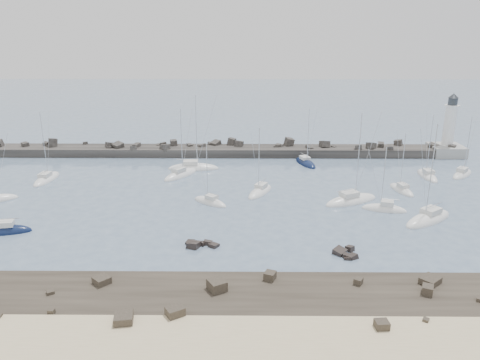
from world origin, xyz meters
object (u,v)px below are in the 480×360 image
sailboat_10 (401,190)px  sailboat_12 (462,175)px  sailboat_4 (193,168)px  sailboat_9 (384,209)px  sailboat_6 (260,192)px  sailboat_5 (210,202)px  sailboat_11 (428,220)px  sailboat_2 (4,232)px  sailboat_13 (427,176)px  sailboat_7 (351,201)px  sailboat_3 (180,175)px  sailboat_1 (47,179)px  lighthouse (447,142)px  sailboat_8 (305,163)px

sailboat_10 → sailboat_12: 17.40m
sailboat_4 → sailboat_9: sailboat_4 is taller
sailboat_6 → sailboat_10: (25.00, 1.23, -0.01)m
sailboat_12 → sailboat_5: bearing=-162.1°
sailboat_10 → sailboat_11: 13.26m
sailboat_9 → sailboat_2: bearing=-171.0°
sailboat_13 → sailboat_2: bearing=-159.1°
sailboat_7 → sailboat_11: sailboat_11 is taller
sailboat_3 → sailboat_5: 16.19m
sailboat_1 → sailboat_6: sailboat_1 is taller
lighthouse → sailboat_9: 41.14m
sailboat_6 → sailboat_1: bearing=170.3°
sailboat_2 → sailboat_1: bearing=98.6°
sailboat_8 → sailboat_13: size_ratio=1.00×
sailboat_2 → sailboat_5: (28.24, 11.80, -0.02)m
sailboat_12 → sailboat_13: (-7.14, -0.91, -0.01)m
sailboat_3 → sailboat_12: size_ratio=1.14×
sailboat_1 → sailboat_6: size_ratio=1.09×
sailboat_4 → sailboat_5: sailboat_4 is taller
sailboat_13 → sailboat_8: bearing=158.6°
sailboat_8 → sailboat_9: (9.17, -26.33, 0.01)m
sailboat_3 → sailboat_7: bearing=-24.8°
sailboat_8 → sailboat_10: bearing=-49.1°
sailboat_5 → sailboat_1: bearing=159.5°
sailboat_4 → sailboat_6: 19.45m
lighthouse → sailboat_6: 49.97m
sailboat_1 → sailboat_4: sailboat_4 is taller
lighthouse → sailboat_12: 15.85m
sailboat_12 → sailboat_13: 7.20m
sailboat_2 → sailboat_9: (55.96, 8.88, -0.00)m
sailboat_8 → sailboat_12: 30.61m
sailboat_2 → sailboat_12: sailboat_12 is taller
sailboat_4 → sailboat_7: sailboat_4 is taller
sailboat_2 → sailboat_11: (61.37, 4.85, -0.00)m
sailboat_11 → sailboat_12: (14.99, 22.47, -0.00)m
sailboat_7 → sailboat_2: bearing=-166.3°
sailboat_2 → sailboat_7: (51.52, 12.57, -0.00)m
sailboat_5 → sailboat_6: size_ratio=0.86×
sailboat_9 → sailboat_10: bearing=58.6°
sailboat_6 → sailboat_4: bearing=132.7°
sailboat_4 → sailboat_9: 39.45m
sailboat_5 → sailboat_13: bearing=19.6°
lighthouse → sailboat_1: (-82.91, -18.89, -2.96)m
sailboat_10 → sailboat_1: bearing=175.1°
sailboat_6 → sailboat_12: 41.11m
sailboat_5 → sailboat_13: size_ratio=0.84×
sailboat_11 → sailboat_12: 27.01m
sailboat_13 → sailboat_5: bearing=-160.4°
sailboat_9 → sailboat_12: (20.40, 18.44, -0.00)m
lighthouse → sailboat_4: bearing=-168.4°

